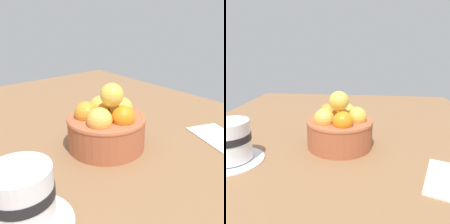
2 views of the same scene
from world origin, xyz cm
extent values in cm
cube|color=brown|center=(0.00, 0.00, -1.95)|extent=(114.06, 82.83, 3.91)
cylinder|color=#AD5938|center=(0.00, 0.00, 3.07)|extent=(14.47, 14.47, 6.13)
torus|color=#AD5938|center=(0.00, 0.00, 5.73)|extent=(14.67, 14.67, 1.00)
sphere|color=#F6B148|center=(-2.04, 3.07, 6.93)|extent=(4.49, 4.49, 4.49)
sphere|color=orange|center=(-3.55, -1.00, 6.93)|extent=(4.25, 4.25, 4.25)
sphere|color=gold|center=(-0.15, -3.69, 6.93)|extent=(4.44, 4.44, 4.44)
sphere|color=#F9B342|center=(3.46, -1.28, 6.93)|extent=(4.24, 4.24, 4.24)
sphere|color=orange|center=(2.29, 2.89, 6.93)|extent=(4.37, 4.37, 4.37)
sphere|color=gold|center=(-1.62, -0.35, 10.74)|extent=(4.22, 4.22, 4.22)
cylinder|color=white|center=(-9.54, 20.05, 0.30)|extent=(11.79, 11.79, 0.60)
cylinder|color=white|center=(-9.54, 20.05, 4.41)|extent=(7.57, 7.57, 7.61)
cylinder|color=black|center=(-9.54, 20.05, 5.04)|extent=(7.73, 7.73, 1.37)
camera|label=1|loc=(-35.09, 27.74, 24.39)|focal=41.95mm
camera|label=2|loc=(-47.00, -4.74, 21.45)|focal=36.20mm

